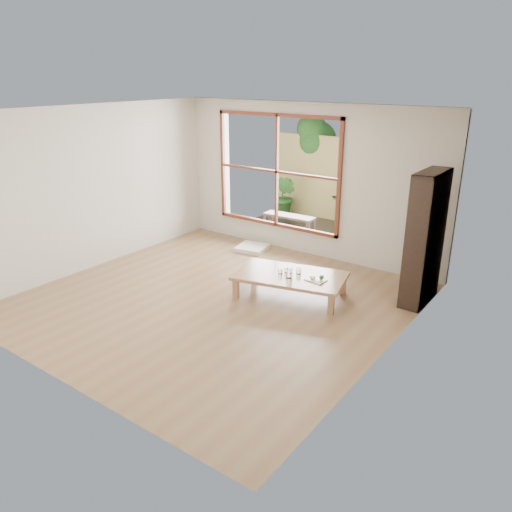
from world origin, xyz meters
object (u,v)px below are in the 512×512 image
at_px(low_table, 290,277).
at_px(garden_bench, 289,218).
at_px(bookshelf, 425,238).
at_px(food_tray, 317,279).

xyz_separation_m(low_table, garden_bench, (-1.65, 2.58, 0.00)).
relative_size(bookshelf, garden_bench, 1.73).
distance_m(low_table, garden_bench, 3.06).
height_order(low_table, bookshelf, bookshelf).
bearing_deg(garden_bench, bookshelf, -29.48).
xyz_separation_m(bookshelf, food_tray, (-1.13, -0.93, -0.57)).
distance_m(bookshelf, food_tray, 1.57).
xyz_separation_m(low_table, food_tray, (0.42, 0.03, 0.06)).
relative_size(low_table, food_tray, 6.04).
distance_m(food_tray, garden_bench, 3.29).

